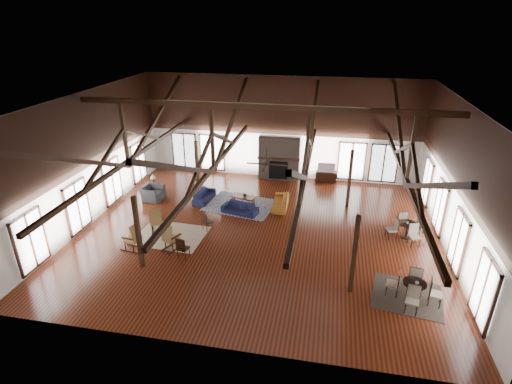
% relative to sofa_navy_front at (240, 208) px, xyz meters
% --- Properties ---
extents(floor, '(16.00, 16.00, 0.00)m').
position_rel_sofa_navy_front_xyz_m(floor, '(1.27, -1.71, -0.26)').
color(floor, '#5B2A13').
rests_on(floor, ground).
extents(ceiling, '(16.00, 14.00, 0.02)m').
position_rel_sofa_navy_front_xyz_m(ceiling, '(1.27, -1.71, 5.74)').
color(ceiling, black).
rests_on(ceiling, wall_back).
extents(wall_back, '(16.00, 0.02, 6.00)m').
position_rel_sofa_navy_front_xyz_m(wall_back, '(1.27, 5.29, 2.74)').
color(wall_back, silver).
rests_on(wall_back, floor).
extents(wall_front, '(16.00, 0.02, 6.00)m').
position_rel_sofa_navy_front_xyz_m(wall_front, '(1.27, -8.71, 2.74)').
color(wall_front, silver).
rests_on(wall_front, floor).
extents(wall_left, '(0.02, 14.00, 6.00)m').
position_rel_sofa_navy_front_xyz_m(wall_left, '(-6.73, -1.71, 2.74)').
color(wall_left, silver).
rests_on(wall_left, floor).
extents(wall_right, '(0.02, 14.00, 6.00)m').
position_rel_sofa_navy_front_xyz_m(wall_right, '(9.27, -1.71, 2.74)').
color(wall_right, silver).
rests_on(wall_right, floor).
extents(roof_truss, '(15.60, 14.07, 3.14)m').
position_rel_sofa_navy_front_xyz_m(roof_truss, '(1.27, -1.71, 3.77)').
color(roof_truss, '#311C0D').
rests_on(roof_truss, wall_back).
extents(post_grid, '(8.16, 7.16, 3.05)m').
position_rel_sofa_navy_front_xyz_m(post_grid, '(1.27, -1.71, 1.26)').
color(post_grid, '#311C0D').
rests_on(post_grid, floor).
extents(fireplace, '(2.50, 0.69, 2.60)m').
position_rel_sofa_navy_front_xyz_m(fireplace, '(1.27, 4.96, 1.03)').
color(fireplace, brown).
rests_on(fireplace, floor).
extents(ceiling_fan, '(1.60, 1.60, 0.75)m').
position_rel_sofa_navy_front_xyz_m(ceiling_fan, '(1.77, -2.71, 3.47)').
color(ceiling_fan, black).
rests_on(ceiling_fan, roof_truss).
extents(sofa_navy_front, '(1.92, 1.11, 0.53)m').
position_rel_sofa_navy_front_xyz_m(sofa_navy_front, '(0.00, 0.00, 0.00)').
color(sofa_navy_front, '#16193D').
rests_on(sofa_navy_front, floor).
extents(sofa_navy_left, '(1.80, 0.82, 0.51)m').
position_rel_sofa_navy_front_xyz_m(sofa_navy_left, '(-2.22, 1.15, -0.01)').
color(sofa_navy_left, '#161A3D').
rests_on(sofa_navy_left, floor).
extents(sofa_orange, '(1.92, 0.80, 0.56)m').
position_rel_sofa_navy_front_xyz_m(sofa_orange, '(1.88, 1.11, 0.01)').
color(sofa_orange, '#9F611E').
rests_on(sofa_orange, floor).
extents(coffee_table, '(1.36, 0.92, 0.47)m').
position_rel_sofa_navy_front_xyz_m(coffee_table, '(-0.05, 1.04, 0.15)').
color(coffee_table, brown).
rests_on(coffee_table, floor).
extents(vase, '(0.26, 0.26, 0.20)m').
position_rel_sofa_navy_front_xyz_m(vase, '(0.03, 1.02, 0.31)').
color(vase, '#B2B2B2').
rests_on(vase, coffee_table).
extents(armchair, '(1.24, 1.11, 0.74)m').
position_rel_sofa_navy_front_xyz_m(armchair, '(-4.95, 0.71, 0.11)').
color(armchair, '#2E2E31').
rests_on(armchair, floor).
extents(side_table_lamp, '(0.42, 0.42, 1.07)m').
position_rel_sofa_navy_front_xyz_m(side_table_lamp, '(-5.28, 1.63, 0.14)').
color(side_table_lamp, black).
rests_on(side_table_lamp, floor).
extents(rocking_chair_a, '(0.82, 1.05, 1.20)m').
position_rel_sofa_navy_front_xyz_m(rocking_chair_a, '(-3.28, -2.56, 0.30)').
color(rocking_chair_a, olive).
rests_on(rocking_chair_a, floor).
extents(rocking_chair_b, '(0.84, 1.06, 1.21)m').
position_rel_sofa_navy_front_xyz_m(rocking_chair_b, '(-2.12, -3.83, 0.31)').
color(rocking_chair_b, olive).
rests_on(rocking_chair_b, floor).
extents(rocking_chair_c, '(1.02, 0.65, 1.22)m').
position_rel_sofa_navy_front_xyz_m(rocking_chair_c, '(-3.58, -4.14, 0.31)').
color(rocking_chair_c, olive).
rests_on(rocking_chair_c, floor).
extents(side_chair_a, '(0.52, 0.52, 0.88)m').
position_rel_sofa_navy_front_xyz_m(side_chair_a, '(-1.15, -1.95, 0.25)').
color(side_chair_a, black).
rests_on(side_chair_a, floor).
extents(side_chair_b, '(0.48, 0.48, 0.97)m').
position_rel_sofa_navy_front_xyz_m(side_chair_b, '(-1.37, -4.41, 0.30)').
color(side_chair_b, black).
rests_on(side_chair_b, floor).
extents(cafe_table_near, '(1.90, 1.90, 0.97)m').
position_rel_sofa_navy_front_xyz_m(cafe_table_near, '(7.38, -5.28, 0.22)').
color(cafe_table_near, black).
rests_on(cafe_table_near, floor).
extents(cafe_table_far, '(1.91, 1.91, 0.97)m').
position_rel_sofa_navy_front_xyz_m(cafe_table_far, '(7.80, -0.87, 0.22)').
color(cafe_table_far, black).
rests_on(cafe_table_far, floor).
extents(cup_near, '(0.14, 0.14, 0.09)m').
position_rel_sofa_navy_front_xyz_m(cup_near, '(7.43, -5.34, 0.48)').
color(cup_near, '#B2B2B2').
rests_on(cup_near, cafe_table_near).
extents(cup_far, '(0.13, 0.13, 0.09)m').
position_rel_sofa_navy_front_xyz_m(cup_far, '(7.76, -0.94, 0.48)').
color(cup_far, '#B2B2B2').
rests_on(cup_far, cafe_table_far).
extents(tv_console, '(1.20, 0.45, 0.60)m').
position_rel_sofa_navy_front_xyz_m(tv_console, '(4.07, 5.04, 0.04)').
color(tv_console, black).
rests_on(tv_console, floor).
extents(television, '(1.01, 0.13, 0.58)m').
position_rel_sofa_navy_front_xyz_m(television, '(4.06, 5.04, 0.63)').
color(television, '#B2B2B2').
rests_on(television, tv_console).
extents(rug_tan, '(3.13, 2.52, 0.01)m').
position_rel_sofa_navy_front_xyz_m(rug_tan, '(-2.56, -2.74, -0.26)').
color(rug_tan, '#C6B289').
rests_on(rug_tan, floor).
extents(rug_navy, '(3.82, 3.12, 0.01)m').
position_rel_sofa_navy_front_xyz_m(rug_navy, '(-0.18, 0.90, -0.26)').
color(rug_navy, navy).
rests_on(rug_navy, floor).
extents(rug_dark, '(2.66, 2.48, 0.01)m').
position_rel_sofa_navy_front_xyz_m(rug_dark, '(7.25, -5.14, -0.26)').
color(rug_dark, black).
rests_on(rug_dark, floor).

